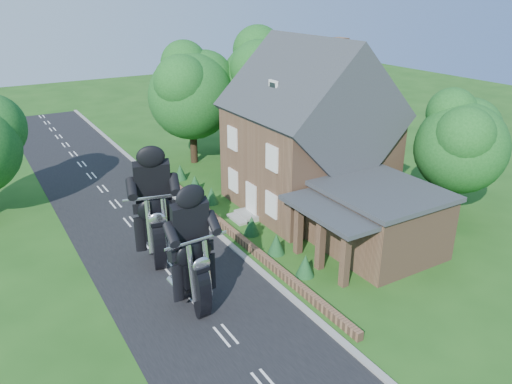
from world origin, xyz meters
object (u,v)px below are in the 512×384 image
garden_wall (227,228)px  house (309,137)px  annex (377,219)px  motorcycle_lead (193,291)px  motorcycle_follow (158,245)px

garden_wall → house: house is taller
garden_wall → annex: (5.57, -5.80, 1.57)m
annex → house: bearing=84.8°
garden_wall → motorcycle_lead: (-4.59, -5.68, 0.66)m
motorcycle_follow → garden_wall: bearing=-152.1°
house → annex: bearing=-95.2°
house → annex: house is taller
annex → motorcycle_follow: annex is taller
motorcycle_lead → annex: bearing=176.2°
garden_wall → house: 7.52m
garden_wall → house: size_ratio=2.15×
house → motorcycle_lead: 13.16m
house → motorcycle_follow: (-10.66, -2.15, -3.43)m
garden_wall → annex: 8.19m
annex → motorcycle_follow: 11.10m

